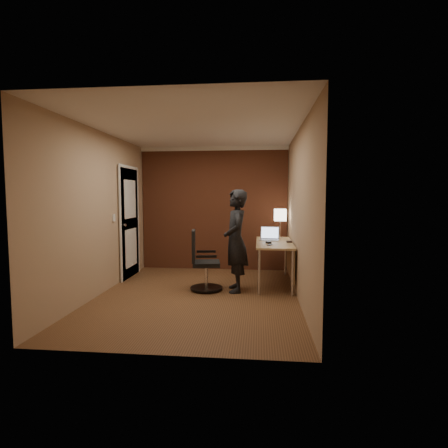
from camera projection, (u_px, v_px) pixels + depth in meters
The scene contains 9 objects.
room at pixel (197, 203), 6.75m from camera, with size 4.00×4.00×4.00m.
desk at pixel (278, 249), 5.94m from camera, with size 0.60×1.50×0.73m.
desk_lamp at pixel (280, 215), 6.53m from camera, with size 0.22×0.22×0.54m.
laptop at pixel (270, 236), 6.19m from camera, with size 0.35×0.29×0.23m.
mouse at pixel (268, 242), 5.75m from camera, with size 0.06×0.10×0.03m, color black.
phone at pixel (270, 245), 5.54m from camera, with size 0.06×0.12×0.01m, color black.
wallet at pixel (289, 242), 5.87m from camera, with size 0.09×0.11×0.02m, color black.
office_chair at pixel (203, 264), 5.57m from camera, with size 0.52×0.57×0.95m.
person at pixel (236, 241), 5.50m from camera, with size 0.59×0.39×1.61m, color black.
Camera 1 is at (0.92, -5.13, 1.52)m, focal length 28.00 mm.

